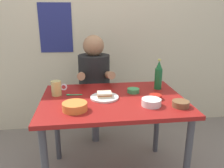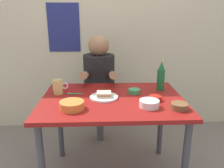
{
  "view_description": "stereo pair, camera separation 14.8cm",
  "coord_description": "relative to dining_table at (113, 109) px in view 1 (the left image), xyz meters",
  "views": [
    {
      "loc": [
        -0.22,
        -1.64,
        1.37
      ],
      "look_at": [
        0.0,
        0.05,
        0.84
      ],
      "focal_mm": 36.35,
      "sensor_mm": 36.0,
      "label": 1
    },
    {
      "loc": [
        -0.07,
        -1.65,
        1.37
      ],
      "look_at": [
        0.0,
        0.05,
        0.84
      ],
      "focal_mm": 36.35,
      "sensor_mm": 36.0,
      "label": 2
    }
  ],
  "objects": [
    {
      "name": "stool",
      "position": [
        -0.11,
        0.63,
        -0.3
      ],
      "size": [
        0.34,
        0.34,
        0.45
      ],
      "color": "#4C4C51",
      "rests_on": "ground"
    },
    {
      "name": "dip_bowl_green",
      "position": [
        0.19,
        0.11,
        0.11
      ],
      "size": [
        0.1,
        0.1,
        0.03
      ],
      "color": "#388C4C",
      "rests_on": "dining_table"
    },
    {
      "name": "beer_mug",
      "position": [
        -0.44,
        0.12,
        0.15
      ],
      "size": [
        0.13,
        0.08,
        0.12
      ],
      "color": "#D1BC66",
      "rests_on": "dining_table"
    },
    {
      "name": "beer_bottle",
      "position": [
        0.42,
        0.18,
        0.21
      ],
      "size": [
        0.06,
        0.06,
        0.26
      ],
      "color": "#19602D",
      "rests_on": "dining_table"
    },
    {
      "name": "dining_table",
      "position": [
        0.0,
        0.0,
        0.0
      ],
      "size": [
        1.1,
        0.8,
        0.74
      ],
      "color": "maroon",
      "rests_on": "ground"
    },
    {
      "name": "plate_orange",
      "position": [
        -0.06,
        0.01,
        0.1
      ],
      "size": [
        0.22,
        0.22,
        0.01
      ],
      "primitive_type": "cylinder",
      "color": "silver",
      "rests_on": "dining_table"
    },
    {
      "name": "spoon",
      "position": [
        -0.32,
        0.1,
        0.1
      ],
      "size": [
        0.13,
        0.02,
        0.01
      ],
      "color": "#26A559",
      "rests_on": "dining_table"
    },
    {
      "name": "sambal_bowl_red",
      "position": [
        0.32,
        -0.06,
        0.11
      ],
      "size": [
        0.1,
        0.1,
        0.03
      ],
      "color": "#B21E14",
      "rests_on": "dining_table"
    },
    {
      "name": "sandwich",
      "position": [
        -0.06,
        0.01,
        0.13
      ],
      "size": [
        0.11,
        0.09,
        0.04
      ],
      "color": "beige",
      "rests_on": "plate_orange"
    },
    {
      "name": "soup_bowl_orange",
      "position": [
        -0.29,
        -0.2,
        0.12
      ],
      "size": [
        0.17,
        0.17,
        0.05
      ],
      "color": "orange",
      "rests_on": "dining_table"
    },
    {
      "name": "wall_back",
      "position": [
        -0.0,
        1.05,
        0.65
      ],
      "size": [
        4.4,
        0.09,
        2.6
      ],
      "color": "beige",
      "rests_on": "ground"
    },
    {
      "name": "person_seated",
      "position": [
        -0.11,
        0.62,
        0.12
      ],
      "size": [
        0.33,
        0.56,
        0.72
      ],
      "color": "black",
      "rests_on": "stool"
    },
    {
      "name": "condiment_bowl_brown",
      "position": [
        0.45,
        -0.23,
        0.12
      ],
      "size": [
        0.12,
        0.12,
        0.04
      ],
      "color": "brown",
      "rests_on": "dining_table"
    },
    {
      "name": "rice_bowl_white",
      "position": [
        0.25,
        -0.18,
        0.12
      ],
      "size": [
        0.14,
        0.14,
        0.05
      ],
      "color": "silver",
      "rests_on": "dining_table"
    }
  ]
}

